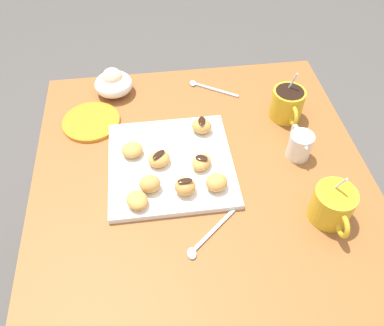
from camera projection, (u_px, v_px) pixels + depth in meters
ground_plane at (198, 288)px, 1.51m from camera, size 8.00×8.00×0.00m
dining_table at (200, 203)px, 1.08m from camera, size 0.85×0.84×0.72m
pastry_plate_square at (171, 164)px, 0.97m from camera, size 0.31×0.31×0.02m
coffee_mug_mustard_left at (288, 103)px, 1.07m from camera, size 0.13×0.09×0.13m
coffee_mug_mustard_right at (333, 205)px, 0.85m from camera, size 0.13×0.09×0.13m
cream_pitcher_white at (300, 144)px, 0.97m from camera, size 0.10×0.06×0.07m
ice_cream_bowl at (113, 83)px, 1.14m from camera, size 0.11×0.11×0.08m
saucer_orange_left at (91, 122)px, 1.08m from camera, size 0.16×0.16×0.01m
loose_spoon_near_saucer at (207, 239)px, 0.84m from camera, size 0.11×0.13×0.01m
loose_spoon_by_plate at (207, 87)px, 1.18m from camera, size 0.10×0.14×0.01m
beignet_0 at (137, 200)px, 0.87m from camera, size 0.07×0.06×0.03m
beignet_1 at (150, 184)px, 0.90m from camera, size 0.05×0.05×0.04m
beignet_2 at (201, 163)px, 0.94m from camera, size 0.07×0.07×0.03m
chocolate_drizzle_2 at (201, 159)px, 0.93m from camera, size 0.03×0.04×0.00m
beignet_3 at (159, 159)px, 0.95m from camera, size 0.06×0.07×0.03m
chocolate_drizzle_3 at (159, 154)px, 0.94m from camera, size 0.04×0.04×0.00m
beignet_4 at (185, 187)px, 0.89m from camera, size 0.06×0.06×0.04m
chocolate_drizzle_4 at (185, 181)px, 0.88m from camera, size 0.02×0.04×0.00m
beignet_5 at (202, 126)px, 1.03m from camera, size 0.07×0.07×0.04m
chocolate_drizzle_5 at (202, 121)px, 1.01m from camera, size 0.04×0.02×0.00m
beignet_6 at (217, 182)px, 0.90m from camera, size 0.06×0.07×0.04m
beignet_7 at (132, 150)px, 0.97m from camera, size 0.06×0.06×0.03m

